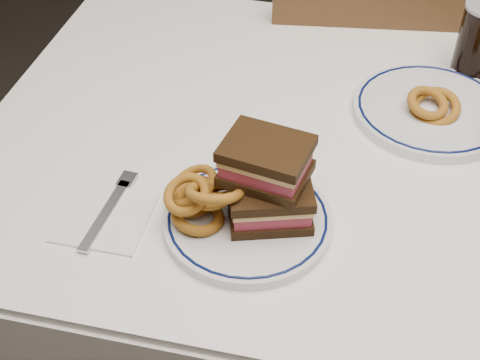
% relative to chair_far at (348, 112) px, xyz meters
% --- Properties ---
extents(dining_table, '(1.27, 0.87, 0.75)m').
position_rel_chair_far_xyz_m(dining_table, '(0.05, -0.48, 0.19)').
color(dining_table, white).
rests_on(dining_table, floor).
extents(chair_far, '(0.43, 0.43, 0.83)m').
position_rel_chair_far_xyz_m(chair_far, '(0.00, 0.00, 0.00)').
color(chair_far, '#432A15').
rests_on(chair_far, floor).
extents(main_plate, '(0.24, 0.24, 0.02)m').
position_rel_chair_far_xyz_m(main_plate, '(-0.10, -0.70, 0.31)').
color(main_plate, silver).
rests_on(main_plate, dining_table).
extents(reuben_sandwich, '(0.14, 0.13, 0.12)m').
position_rel_chair_far_xyz_m(reuben_sandwich, '(-0.08, -0.69, 0.37)').
color(reuben_sandwich, black).
rests_on(reuben_sandwich, main_plate).
extents(onion_rings_main, '(0.12, 0.11, 0.09)m').
position_rel_chair_far_xyz_m(onion_rings_main, '(-0.16, -0.71, 0.35)').
color(onion_rings_main, brown).
rests_on(onion_rings_main, main_plate).
extents(ketchup_ramekin, '(0.05, 0.05, 0.03)m').
position_rel_chair_far_xyz_m(ketchup_ramekin, '(-0.11, -0.60, 0.33)').
color(ketchup_ramekin, silver).
rests_on(ketchup_ramekin, main_plate).
extents(far_plate, '(0.26, 0.26, 0.02)m').
position_rel_chair_far_xyz_m(far_plate, '(0.15, -0.38, 0.31)').
color(far_plate, silver).
rests_on(far_plate, dining_table).
extents(onion_rings_far, '(0.10, 0.08, 0.06)m').
position_rel_chair_far_xyz_m(onion_rings_far, '(0.14, -0.40, 0.33)').
color(onion_rings_far, brown).
rests_on(onion_rings_far, far_plate).
extents(napkin_fork, '(0.13, 0.17, 0.01)m').
position_rel_chair_far_xyz_m(napkin_fork, '(-0.30, -0.73, 0.30)').
color(napkin_fork, white).
rests_on(napkin_fork, dining_table).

